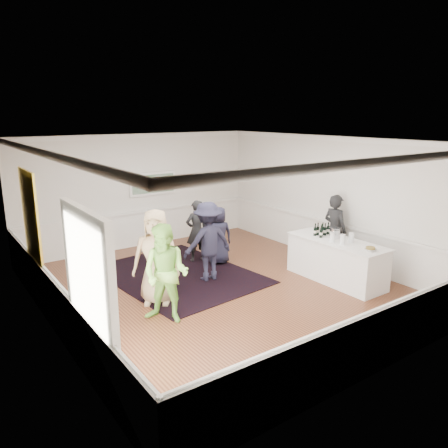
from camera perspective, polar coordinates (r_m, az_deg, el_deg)
floor at (r=9.70m, az=-0.55°, el=-8.37°), size 8.00×8.00×0.00m
ceiling at (r=8.97m, az=-0.60°, el=10.86°), size 7.00×8.00×0.02m
wall_left at (r=7.83m, az=-22.15°, el=-2.60°), size 0.02×8.00×3.20m
wall_right at (r=11.52m, az=13.92°, el=3.16°), size 0.02×8.00×3.20m
wall_back at (r=12.64m, az=-10.97°, el=4.27°), size 7.00×0.02×3.20m
wall_front at (r=6.47m, az=20.15°, el=-5.88°), size 7.00×0.02×3.20m
wainscoting at (r=9.52m, az=-0.55°, el=-5.59°), size 7.00×8.00×1.00m
mirror at (r=9.03m, az=-23.92°, el=0.67°), size 0.05×1.25×1.85m
doorway at (r=6.16m, az=-17.28°, el=-8.45°), size 0.10×1.78×2.56m
landscape_painting at (r=12.73m, az=-9.26°, el=5.24°), size 1.44×0.06×0.66m
area_rug at (r=10.51m, az=-5.98°, el=-6.57°), size 3.31×4.13×0.02m
serving_table at (r=10.29m, az=14.43°, el=-4.63°), size 0.90×2.36×0.96m
bartender at (r=11.19m, az=14.28°, el=-0.82°), size 0.44×0.67×1.82m
guest_tan at (r=8.77m, az=-8.83°, el=-4.28°), size 1.12×1.06×1.93m
guest_green at (r=7.99m, az=-7.60°, el=-6.46°), size 1.10×1.13×1.84m
guest_lilac at (r=9.53m, az=-8.76°, el=-4.20°), size 0.94×0.73×1.48m
guest_dark_a at (r=9.91m, az=-2.12°, el=-2.30°), size 1.23×0.77×1.82m
guest_dark_b at (r=11.21m, az=-3.59°, el=-0.92°), size 0.64×0.47×1.61m
guest_navy at (r=11.03m, az=-0.74°, el=-1.49°), size 0.81×0.62×1.48m
wine_bottles at (r=10.43m, az=12.65°, el=-0.65°), size 0.43×0.28×0.31m
juice_pitchers at (r=9.95m, az=15.18°, el=-1.75°), size 0.42×0.39×0.24m
ice_bucket at (r=10.28m, az=14.26°, el=-1.20°), size 0.26×0.26×0.25m
nut_bowl at (r=9.58m, az=18.58°, el=-3.12°), size 0.23×0.23×0.07m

